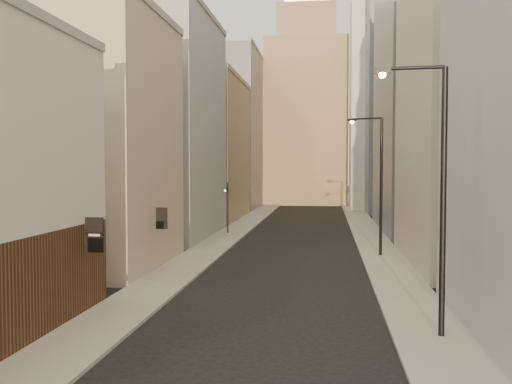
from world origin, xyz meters
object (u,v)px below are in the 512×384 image
white_tower (377,85)px  streetlamp_near (436,184)px  clock_tower (307,103)px  streetlamp_mid (378,177)px  traffic_light_left (228,197)px

white_tower → streetlamp_near: 66.56m
clock_tower → white_tower: (11.00, -14.00, 0.97)m
clock_tower → streetlamp_mid: 61.07m
streetlamp_mid → streetlamp_near: bearing=-67.4°
white_tower → streetlamp_near: white_tower is taller
streetlamp_mid → clock_tower: bearing=118.2°
streetlamp_near → traffic_light_left: 34.44m
white_tower → traffic_light_left: white_tower is taller
streetlamp_near → streetlamp_mid: size_ratio=1.02×
streetlamp_near → white_tower: bearing=92.1°
streetlamp_mid → traffic_light_left: 17.74m
traffic_light_left → streetlamp_mid: bearing=140.2°
streetlamp_near → traffic_light_left: bearing=118.1°
streetlamp_mid → traffic_light_left: bearing=159.0°
white_tower → streetlamp_mid: white_tower is taller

